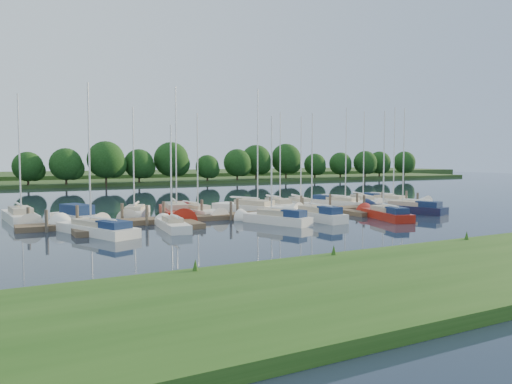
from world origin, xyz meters
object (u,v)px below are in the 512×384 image
dock (265,215)px  sailboat_n_5 (255,210)px  motorboat (79,218)px  sailboat_n_0 (21,219)px  sailboat_s_2 (275,220)px

dock → sailboat_n_5: size_ratio=3.29×
dock → motorboat: (-15.14, 3.98, 0.17)m
sailboat_n_0 → sailboat_s_2: 20.73m
sailboat_s_2 → dock: bearing=49.5°
motorboat → sailboat_s_2: (13.68, -8.34, -0.04)m
sailboat_n_0 → sailboat_n_5: sailboat_n_5 is taller
dock → sailboat_n_5: sailboat_n_5 is taller
dock → sailboat_s_2: 4.61m
sailboat_n_0 → motorboat: 4.71m
sailboat_n_5 → sailboat_s_2: size_ratio=1.36×
sailboat_n_0 → sailboat_n_5: (20.14, -2.88, -0.01)m
motorboat → sailboat_s_2: sailboat_s_2 is taller
motorboat → sailboat_n_5: sailboat_n_5 is taller
motorboat → sailboat_n_0: bearing=-50.0°
sailboat_n_0 → motorboat: sailboat_n_0 is taller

